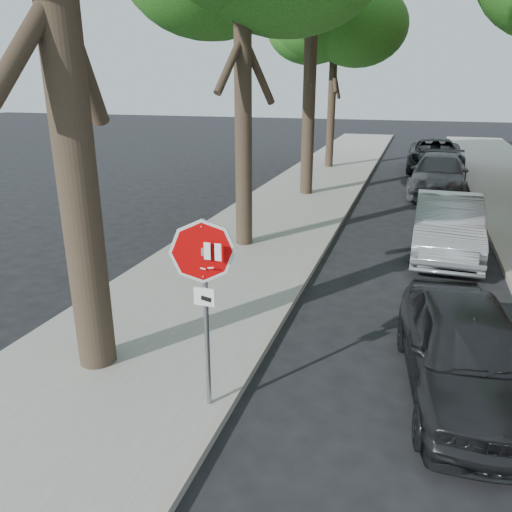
% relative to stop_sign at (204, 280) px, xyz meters
% --- Properties ---
extents(ground, '(120.00, 120.00, 0.00)m').
position_rel_stop_sign_xyz_m(ground, '(0.70, 0.03, -1.95)').
color(ground, black).
rests_on(ground, ground).
extents(sidewalk_left, '(4.00, 55.00, 0.12)m').
position_rel_stop_sign_xyz_m(sidewalk_left, '(-1.80, 12.03, -1.89)').
color(sidewalk_left, gray).
rests_on(sidewalk_left, ground).
extents(curb_left, '(0.12, 55.00, 0.13)m').
position_rel_stop_sign_xyz_m(curb_left, '(0.25, 12.03, -1.88)').
color(curb_left, '#9E9384').
rests_on(curb_left, ground).
extents(curb_right, '(0.12, 55.00, 0.13)m').
position_rel_stop_sign_xyz_m(curb_right, '(4.65, 12.03, -1.88)').
color(curb_right, '#9E9384').
rests_on(curb_right, ground).
extents(stop_sign, '(0.76, 0.34, 2.61)m').
position_rel_stop_sign_xyz_m(stop_sign, '(0.00, 0.00, 0.00)').
color(stop_sign, gray).
rests_on(stop_sign, sidewalk_left).
extents(tree_far, '(5.29, 4.91, 9.33)m').
position_rel_stop_sign_xyz_m(tree_far, '(-2.02, 21.14, 5.26)').
color(tree_far, black).
rests_on(tree_far, sidewalk_left).
extents(car_a, '(2.11, 4.22, 1.38)m').
position_rel_stop_sign_xyz_m(car_a, '(3.30, 1.53, -1.26)').
color(car_a, black).
rests_on(car_a, ground).
extents(car_b, '(1.69, 4.64, 1.52)m').
position_rel_stop_sign_xyz_m(car_b, '(3.30, 8.08, -1.19)').
color(car_b, '#919398').
rests_on(car_b, ground).
extents(car_c, '(2.49, 5.44, 1.54)m').
position_rel_stop_sign_xyz_m(car_c, '(3.30, 16.16, -1.18)').
color(car_c, '#444348').
rests_on(car_c, ground).
extents(car_d, '(2.65, 5.73, 1.59)m').
position_rel_stop_sign_xyz_m(car_d, '(3.26, 21.98, -1.15)').
color(car_d, black).
rests_on(car_d, ground).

